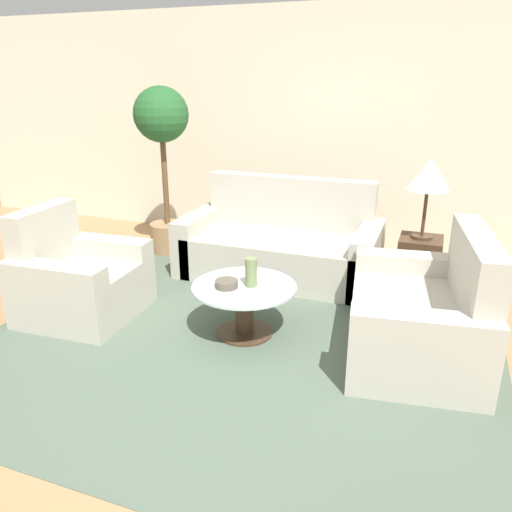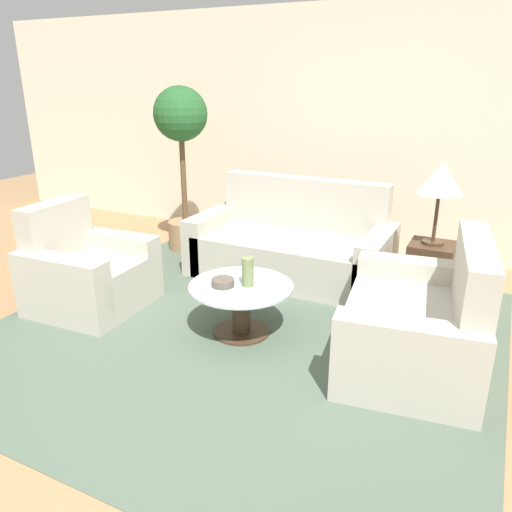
{
  "view_description": "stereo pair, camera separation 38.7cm",
  "coord_description": "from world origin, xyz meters",
  "px_view_note": "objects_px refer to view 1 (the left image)",
  "views": [
    {
      "loc": [
        1.22,
        -2.49,
        1.87
      ],
      "look_at": [
        -0.05,
        0.92,
        0.55
      ],
      "focal_mm": 35.0,
      "sensor_mm": 36.0,
      "label": 1
    },
    {
      "loc": [
        1.58,
        -2.34,
        1.87
      ],
      "look_at": [
        -0.05,
        0.92,
        0.55
      ],
      "focal_mm": 35.0,
      "sensor_mm": 36.0,
      "label": 2
    }
  ],
  "objects_px": {
    "table_lamp": "(429,176)",
    "bowl": "(226,284)",
    "loveseat": "(426,318)",
    "potted_plant": "(163,143)",
    "coffee_table": "(244,303)",
    "sofa_main": "(282,246)",
    "vase": "(251,272)",
    "armchair": "(77,281)"
  },
  "relations": [
    {
      "from": "table_lamp",
      "to": "bowl",
      "type": "distance_m",
      "value": 1.94
    },
    {
      "from": "loveseat",
      "to": "table_lamp",
      "type": "bearing_deg",
      "value": 178.6
    },
    {
      "from": "loveseat",
      "to": "potted_plant",
      "type": "height_order",
      "value": "potted_plant"
    },
    {
      "from": "coffee_table",
      "to": "potted_plant",
      "type": "xyz_separation_m",
      "value": [
        -1.52,
        1.5,
        0.94
      ]
    },
    {
      "from": "potted_plant",
      "to": "loveseat",
      "type": "bearing_deg",
      "value": -25.28
    },
    {
      "from": "sofa_main",
      "to": "table_lamp",
      "type": "height_order",
      "value": "table_lamp"
    },
    {
      "from": "coffee_table",
      "to": "vase",
      "type": "relative_size",
      "value": 3.61
    },
    {
      "from": "sofa_main",
      "to": "potted_plant",
      "type": "bearing_deg",
      "value": 172.37
    },
    {
      "from": "sofa_main",
      "to": "potted_plant",
      "type": "distance_m",
      "value": 1.68
    },
    {
      "from": "table_lamp",
      "to": "vase",
      "type": "height_order",
      "value": "table_lamp"
    },
    {
      "from": "vase",
      "to": "bowl",
      "type": "distance_m",
      "value": 0.2
    },
    {
      "from": "sofa_main",
      "to": "bowl",
      "type": "bearing_deg",
      "value": -89.31
    },
    {
      "from": "armchair",
      "to": "table_lamp",
      "type": "height_order",
      "value": "table_lamp"
    },
    {
      "from": "armchair",
      "to": "coffee_table",
      "type": "height_order",
      "value": "armchair"
    },
    {
      "from": "coffee_table",
      "to": "table_lamp",
      "type": "height_order",
      "value": "table_lamp"
    },
    {
      "from": "sofa_main",
      "to": "loveseat",
      "type": "relative_size",
      "value": 1.38
    },
    {
      "from": "sofa_main",
      "to": "armchair",
      "type": "height_order",
      "value": "sofa_main"
    },
    {
      "from": "sofa_main",
      "to": "table_lamp",
      "type": "bearing_deg",
      "value": -4.19
    },
    {
      "from": "table_lamp",
      "to": "potted_plant",
      "type": "relative_size",
      "value": 0.39
    },
    {
      "from": "armchair",
      "to": "potted_plant",
      "type": "height_order",
      "value": "potted_plant"
    },
    {
      "from": "armchair",
      "to": "loveseat",
      "type": "bearing_deg",
      "value": -86.48
    },
    {
      "from": "table_lamp",
      "to": "sofa_main",
      "type": "bearing_deg",
      "value": 175.81
    },
    {
      "from": "potted_plant",
      "to": "sofa_main",
      "type": "bearing_deg",
      "value": -7.63
    },
    {
      "from": "potted_plant",
      "to": "table_lamp",
      "type": "bearing_deg",
      "value": -5.97
    },
    {
      "from": "armchair",
      "to": "vase",
      "type": "relative_size",
      "value": 4.24
    },
    {
      "from": "sofa_main",
      "to": "coffee_table",
      "type": "bearing_deg",
      "value": -84.47
    },
    {
      "from": "loveseat",
      "to": "bowl",
      "type": "bearing_deg",
      "value": -87.82
    },
    {
      "from": "armchair",
      "to": "sofa_main",
      "type": "bearing_deg",
      "value": -44.79
    },
    {
      "from": "armchair",
      "to": "potted_plant",
      "type": "bearing_deg",
      "value": 0.13
    },
    {
      "from": "loveseat",
      "to": "table_lamp",
      "type": "relative_size",
      "value": 1.99
    },
    {
      "from": "armchair",
      "to": "bowl",
      "type": "xyz_separation_m",
      "value": [
        1.32,
        0.07,
        0.15
      ]
    },
    {
      "from": "vase",
      "to": "coffee_table",
      "type": "bearing_deg",
      "value": -162.68
    },
    {
      "from": "vase",
      "to": "bowl",
      "type": "xyz_separation_m",
      "value": [
        -0.16,
        -0.09,
        -0.08
      ]
    },
    {
      "from": "armchair",
      "to": "table_lamp",
      "type": "relative_size",
      "value": 1.33
    },
    {
      "from": "armchair",
      "to": "coffee_table",
      "type": "relative_size",
      "value": 1.17
    },
    {
      "from": "armchair",
      "to": "bowl",
      "type": "relative_size",
      "value": 5.4
    },
    {
      "from": "loveseat",
      "to": "bowl",
      "type": "height_order",
      "value": "loveseat"
    },
    {
      "from": "coffee_table",
      "to": "armchair",
      "type": "bearing_deg",
      "value": -174.26
    },
    {
      "from": "sofa_main",
      "to": "vase",
      "type": "distance_m",
      "value": 1.33
    },
    {
      "from": "armchair",
      "to": "table_lamp",
      "type": "distance_m",
      "value": 3.05
    },
    {
      "from": "armchair",
      "to": "potted_plant",
      "type": "distance_m",
      "value": 1.89
    },
    {
      "from": "coffee_table",
      "to": "table_lamp",
      "type": "xyz_separation_m",
      "value": [
        1.18,
        1.22,
        0.82
      ]
    }
  ]
}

